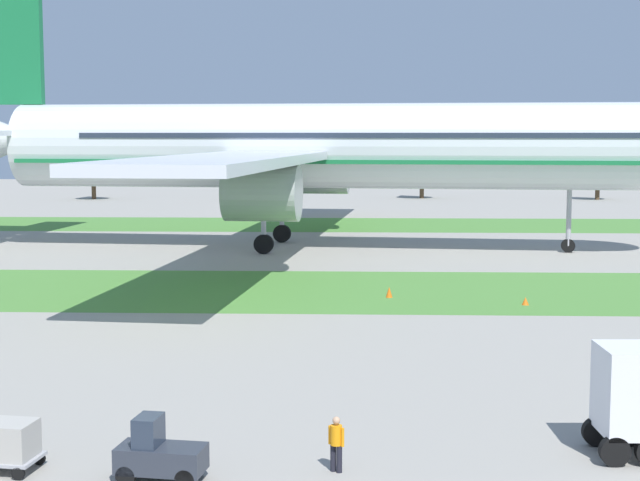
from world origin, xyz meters
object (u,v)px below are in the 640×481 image
(airliner, at_px, (301,146))
(baggage_tug, at_px, (159,454))
(cargo_dolly_lead, at_px, (3,442))
(taxiway_marker_1, at_px, (525,301))
(taxiway_marker_0, at_px, (389,292))
(ground_crew_marshaller, at_px, (336,442))

(airliner, bearing_deg, baggage_tug, 4.81)
(cargo_dolly_lead, bearing_deg, taxiway_marker_1, 152.80)
(cargo_dolly_lead, xyz_separation_m, taxiway_marker_1, (21.14, 30.17, -0.68))
(baggage_tug, distance_m, taxiway_marker_0, 34.23)
(airliner, height_order, taxiway_marker_0, airliner)
(ground_crew_marshaller, bearing_deg, baggage_tug, -138.59)
(baggage_tug, height_order, taxiway_marker_1, baggage_tug)
(cargo_dolly_lead, relative_size, ground_crew_marshaller, 1.37)
(baggage_tug, bearing_deg, taxiway_marker_1, 160.17)
(airliner, distance_m, taxiway_marker_1, 34.15)
(baggage_tug, relative_size, cargo_dolly_lead, 1.15)
(taxiway_marker_0, distance_m, taxiway_marker_1, 8.55)
(ground_crew_marshaller, bearing_deg, cargo_dolly_lead, -147.38)
(airliner, relative_size, taxiway_marker_1, 173.33)
(cargo_dolly_lead, relative_size, taxiway_marker_1, 4.96)
(ground_crew_marshaller, bearing_deg, taxiway_marker_1, 101.04)
(cargo_dolly_lead, bearing_deg, airliner, -177.78)
(baggage_tug, bearing_deg, ground_crew_marshaller, 108.20)
(cargo_dolly_lead, height_order, ground_crew_marshaller, ground_crew_marshaller)
(cargo_dolly_lead, distance_m, taxiway_marker_1, 36.84)
(ground_crew_marshaller, height_order, taxiway_marker_0, ground_crew_marshaller)
(cargo_dolly_lead, bearing_deg, baggage_tug, 90.00)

